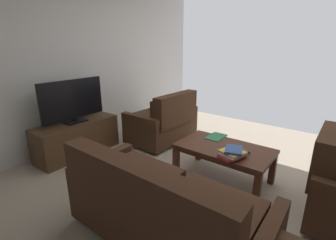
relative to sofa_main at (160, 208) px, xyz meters
The scene contains 10 objects.
ground_plane 1.27m from the sofa_main, 83.28° to the right, with size 4.87×5.44×0.01m, color tan.
wall_right 3.01m from the sofa_main, 24.99° to the right, with size 0.12×5.44×2.70m, color silver.
sofa_main is the anchor object (origin of this frame).
loveseat_near 2.32m from the sofa_main, 51.75° to the right, with size 0.82×1.17×0.90m.
coffee_table 1.30m from the sofa_main, 87.83° to the right, with size 1.15×0.67×0.45m.
tv_stand 2.28m from the sofa_main, 15.01° to the right, with size 0.52×1.30×0.53m.
flat_tv 2.33m from the sofa_main, 14.99° to the right, with size 0.21×1.02×0.65m.
book_stack 1.12m from the sofa_main, 97.48° to the right, with size 0.30×0.33×0.10m.
tv_remote 1.35m from the sofa_main, 98.35° to the right, with size 0.16×0.12×0.02m.
loose_magazine 1.58m from the sofa_main, 79.47° to the right, with size 0.21×0.31×0.01m, color #337F51.
Camera 1 is at (-1.22, 2.47, 1.67)m, focal length 25.42 mm.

